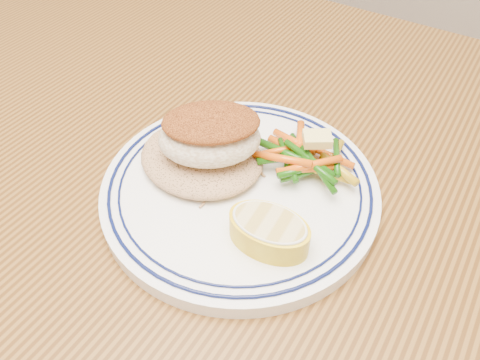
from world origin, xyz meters
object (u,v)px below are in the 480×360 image
object	(u,v)px
dining_table	(222,266)
rice_pilaf	(202,155)
fish_fillet	(210,134)
vegetable_pile	(306,159)
plate	(240,188)
lemon_wedge	(269,231)

from	to	relation	value
dining_table	rice_pilaf	xyz separation A→B (m)	(-0.04, 0.03, 0.12)
fish_fillet	vegetable_pile	size ratio (longest dim) A/B	1.08
dining_table	rice_pilaf	distance (m)	0.13
dining_table	plate	xyz separation A→B (m)	(0.01, 0.02, 0.11)
dining_table	vegetable_pile	size ratio (longest dim) A/B	14.09
dining_table	vegetable_pile	xyz separation A→B (m)	(0.05, 0.07, 0.12)
rice_pilaf	fish_fillet	bearing A→B (deg)	6.34
rice_pilaf	vegetable_pile	size ratio (longest dim) A/B	1.14
plate	rice_pilaf	distance (m)	0.05
dining_table	lemon_wedge	xyz separation A→B (m)	(0.06, -0.02, 0.13)
vegetable_pile	lemon_wedge	xyz separation A→B (m)	(0.01, -0.09, 0.00)
vegetable_pile	lemon_wedge	size ratio (longest dim) A/B	1.48
rice_pilaf	vegetable_pile	xyz separation A→B (m)	(0.09, 0.05, 0.00)
plate	vegetable_pile	bearing A→B (deg)	50.36
vegetable_pile	plate	bearing A→B (deg)	-129.64
fish_fillet	vegetable_pile	bearing A→B (deg)	30.73
rice_pilaf	fish_fillet	size ratio (longest dim) A/B	1.06
plate	lemon_wedge	bearing A→B (deg)	-38.53
dining_table	fish_fillet	bearing A→B (deg)	134.70
rice_pilaf	lemon_wedge	bearing A→B (deg)	-25.29
lemon_wedge	fish_fillet	bearing A→B (deg)	151.63
fish_fillet	rice_pilaf	bearing A→B (deg)	-173.66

